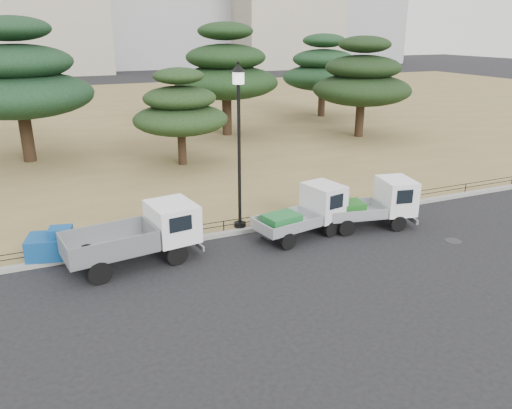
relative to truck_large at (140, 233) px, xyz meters
name	(u,v)px	position (x,y,z in m)	size (l,w,h in m)	color
ground	(280,259)	(4.31, -1.58, -1.04)	(220.00, 220.00, 0.00)	black
lawn	(125,117)	(4.31, 29.02, -0.96)	(120.00, 56.00, 0.15)	olive
curb	(250,230)	(4.31, 1.02, -0.96)	(120.00, 0.25, 0.16)	gray
truck_large	(140,233)	(0.00, 0.00, 0.00)	(4.47, 2.26, 1.87)	black
truck_kei_front	(306,212)	(6.12, -0.09, -0.13)	(3.67, 2.08, 1.83)	black
truck_kei_rear	(374,204)	(8.99, -0.37, -0.11)	(3.78, 2.14, 1.86)	black
street_lamp	(239,121)	(4.03, 1.32, 3.20)	(0.54, 0.54, 6.05)	black
pipe_fence	(248,220)	(4.31, 1.17, -0.60)	(38.00, 0.04, 0.40)	black
tarp_pile	(53,245)	(-2.65, 1.35, -0.48)	(1.75, 1.44, 1.03)	#12498D
manhole	(453,241)	(10.81, -2.78, -1.03)	(0.60, 0.60, 0.01)	#2D2D30
pine_west_near	(18,80)	(-3.31, 15.53, 3.66)	(7.89, 7.89, 7.89)	black
pine_center_left	(180,110)	(4.56, 11.34, 2.16)	(5.19, 5.19, 5.28)	black
pine_center_right	(226,71)	(9.77, 18.19, 3.56)	(7.23, 7.23, 7.67)	black
pine_east_near	(362,80)	(18.07, 13.86, 3.03)	(6.72, 6.72, 6.79)	black
pine_east_far	(323,69)	(20.10, 22.49, 3.07)	(6.83, 6.83, 6.86)	black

